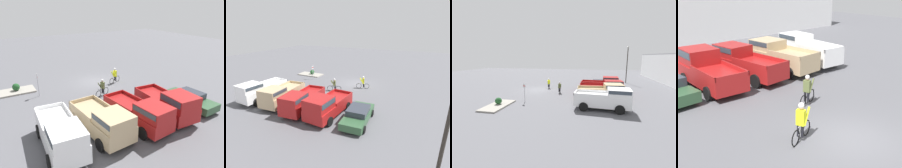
% 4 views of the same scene
% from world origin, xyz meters
% --- Properties ---
extents(ground_plane, '(80.00, 80.00, 0.00)m').
position_xyz_m(ground_plane, '(0.00, 0.00, 0.00)').
color(ground_plane, '#56565B').
extents(sedan_0, '(2.20, 4.66, 1.33)m').
position_xyz_m(sedan_0, '(-3.99, 9.69, 0.67)').
color(sedan_0, '#2D5133').
rests_on(sedan_0, ground_plane).
extents(pickup_truck_0, '(2.55, 5.51, 2.24)m').
position_xyz_m(pickup_truck_0, '(-1.16, 10.14, 1.15)').
color(pickup_truck_0, maroon).
rests_on(pickup_truck_0, ground_plane).
extents(pickup_truck_1, '(2.53, 5.71, 2.09)m').
position_xyz_m(pickup_truck_1, '(1.57, 10.15, 1.10)').
color(pickup_truck_1, maroon).
rests_on(pickup_truck_1, ground_plane).
extents(pickup_truck_2, '(2.60, 5.31, 2.12)m').
position_xyz_m(pickup_truck_2, '(4.38, 9.85, 1.12)').
color(pickup_truck_2, tan).
rests_on(pickup_truck_2, ground_plane).
extents(pickup_truck_3, '(2.50, 5.48, 2.20)m').
position_xyz_m(pickup_truck_3, '(7.23, 9.96, 1.16)').
color(pickup_truck_3, white).
rests_on(pickup_truck_3, ground_plane).
extents(cyclist_0, '(1.69, 0.69, 1.68)m').
position_xyz_m(cyclist_0, '(1.24, 3.91, 0.83)').
color(cyclist_0, black).
rests_on(cyclist_0, ground_plane).
extents(cyclist_1, '(1.64, 0.68, 1.70)m').
position_xyz_m(cyclist_1, '(-1.67, 1.39, 0.86)').
color(cyclist_1, black).
rests_on(cyclist_1, ground_plane).
extents(fire_lane_sign, '(0.06, 0.30, 2.25)m').
position_xyz_m(fire_lane_sign, '(6.43, 0.94, 1.36)').
color(fire_lane_sign, '#9E9EA3').
rests_on(fire_lane_sign, ground_plane).
extents(lamppost, '(0.36, 0.36, 7.24)m').
position_xyz_m(lamppost, '(-9.50, 15.10, 4.21)').
color(lamppost, '#2D2823').
rests_on(lamppost, ground_plane).
extents(curb_island, '(3.97, 2.02, 0.15)m').
position_xyz_m(curb_island, '(8.39, -1.24, 0.07)').
color(curb_island, gray).
rests_on(curb_island, ground_plane).
extents(shrub, '(0.71, 0.71, 0.71)m').
position_xyz_m(shrub, '(8.11, -1.32, 0.50)').
color(shrub, '#1E4C23').
rests_on(shrub, curb_island).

